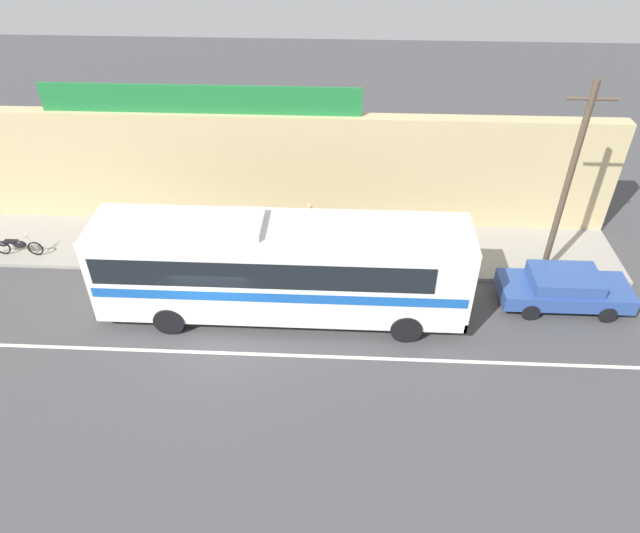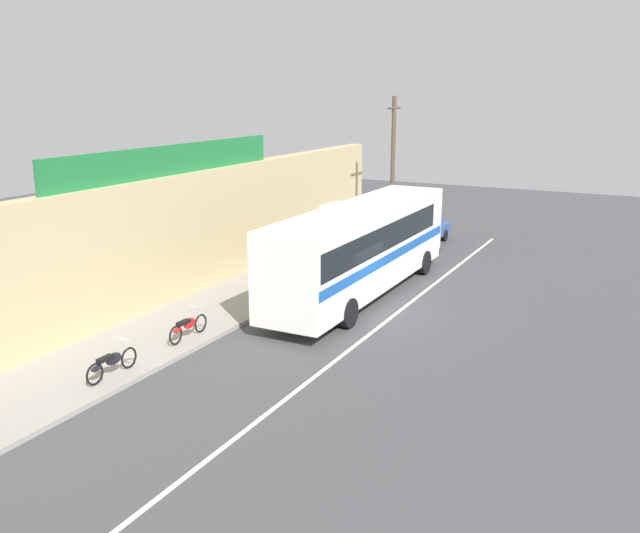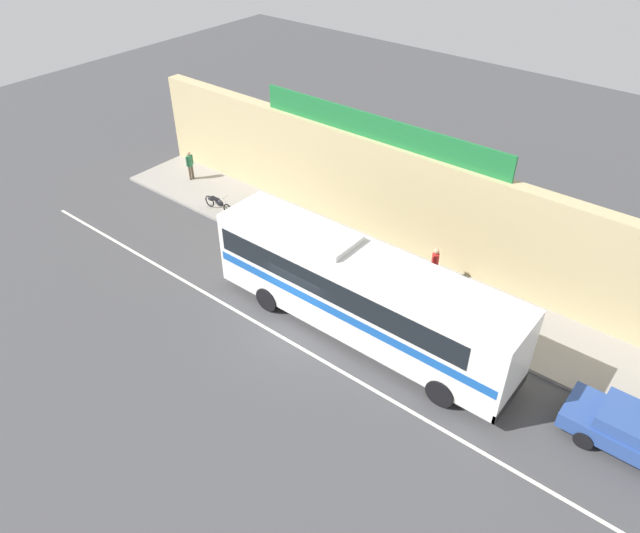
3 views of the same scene
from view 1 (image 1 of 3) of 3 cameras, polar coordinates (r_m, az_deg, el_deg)
name	(u,v)px [view 1 (image 1 of 3)]	position (r m, az deg, el deg)	size (l,w,h in m)	color
ground_plane	(216,336)	(19.93, -10.20, -6.69)	(70.00, 70.00, 0.00)	#444447
sidewalk_slab	(240,246)	(23.83, -7.84, 2.05)	(30.00, 3.60, 0.14)	gray
storefront_facade	(244,169)	(24.45, -7.49, 9.42)	(30.00, 0.70, 4.80)	tan
storefront_billboard	(200,99)	(23.56, -11.73, 15.78)	(12.45, 0.12, 1.10)	#1E7538
road_center_stripe	(211,353)	(19.37, -10.66, -8.30)	(30.00, 0.14, 0.01)	silver
intercity_bus	(279,265)	(19.23, -4.09, 0.11)	(12.28, 2.61, 3.78)	white
parked_car	(564,288)	(22.08, 22.84, -1.97)	(4.48, 1.87, 1.37)	#2D4C93
utility_pole	(567,184)	(21.59, 23.12, 7.46)	(1.60, 0.22, 7.40)	brown
motorcycle_black	(102,248)	(24.14, -20.59, 1.70)	(1.90, 0.56, 0.94)	black
motorcycle_green	(17,246)	(25.65, -27.57, 1.83)	(1.94, 0.56, 0.94)	black
pedestrian_by_curb	(310,219)	(23.34, -1.00, 4.66)	(0.30, 0.48, 1.66)	brown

